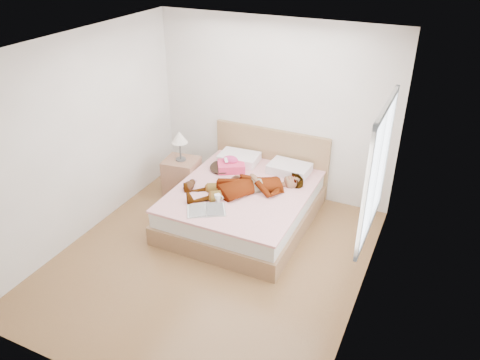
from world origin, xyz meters
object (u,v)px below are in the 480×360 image
at_px(towel, 231,165).
at_px(plush_toy, 190,185).
at_px(bed, 246,201).
at_px(woman, 246,183).
at_px(magazine, 206,210).
at_px(phone, 226,160).
at_px(coffee_mug, 218,198).
at_px(nightstand, 182,175).

bearing_deg(towel, plush_toy, -109.26).
height_order(bed, towel, bed).
bearing_deg(woman, magazine, -58.36).
bearing_deg(towel, magazine, -79.61).
height_order(woman, towel, woman).
bearing_deg(phone, bed, -71.82).
distance_m(phone, plush_toy, 0.72).
relative_size(coffee_mug, plush_toy, 0.60).
xyz_separation_m(magazine, plush_toy, (-0.47, 0.39, 0.05)).
height_order(phone, magazine, phone).
relative_size(phone, coffee_mug, 0.72).
xyz_separation_m(coffee_mug, plush_toy, (-0.49, 0.11, 0.01)).
distance_m(phone, bed, 0.67).
distance_m(bed, plush_toy, 0.82).
xyz_separation_m(towel, nightstand, (-0.74, -0.18, -0.24)).
distance_m(towel, plush_toy, 0.79).
height_order(towel, plush_toy, towel).
xyz_separation_m(phone, coffee_mug, (0.28, -0.79, -0.12)).
bearing_deg(coffee_mug, towel, 104.96).
height_order(bed, nightstand, nightstand).
xyz_separation_m(bed, plush_toy, (-0.66, -0.39, 0.30)).
xyz_separation_m(bed, nightstand, (-1.14, 0.17, 0.07)).
xyz_separation_m(woman, plush_toy, (-0.71, -0.29, -0.05)).
bearing_deg(bed, coffee_mug, -108.70).
distance_m(towel, coffee_mug, 0.88).
xyz_separation_m(phone, towel, (0.05, 0.06, -0.09)).
relative_size(phone, plush_toy, 0.43).
distance_m(bed, magazine, 0.84).
distance_m(woman, magazine, 0.72).
xyz_separation_m(woman, bed, (-0.05, 0.11, -0.35)).
relative_size(bed, coffee_mug, 16.47).
bearing_deg(woman, nightstand, -141.62).
height_order(towel, coffee_mug, towel).
xyz_separation_m(magazine, coffee_mug, (0.02, 0.28, 0.04)).
bearing_deg(plush_toy, phone, 73.09).
bearing_deg(phone, nightstand, 151.66).
bearing_deg(woman, coffee_mug, -67.89).
bearing_deg(woman, bed, 167.96).
xyz_separation_m(coffee_mug, nightstand, (-0.97, 0.67, -0.21)).
bearing_deg(plush_toy, towel, 70.74).
relative_size(woman, plush_toy, 7.82).
distance_m(coffee_mug, plush_toy, 0.50).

